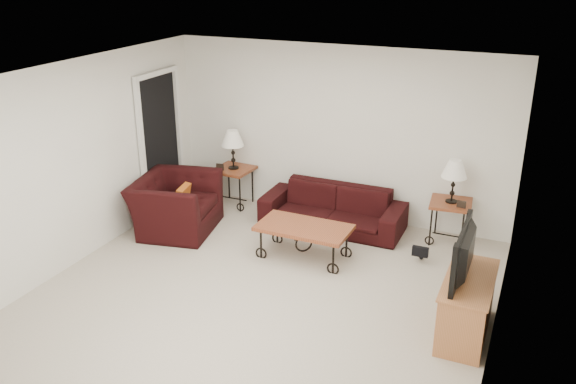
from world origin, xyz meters
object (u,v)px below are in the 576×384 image
(sofa, at_px, (333,208))
(backpack, at_px, (422,245))
(side_table_right, at_px, (449,222))
(tv_stand, at_px, (467,306))
(television, at_px, (471,254))
(side_table_left, at_px, (234,187))
(lamp_left, at_px, (233,150))
(coffee_table, at_px, (304,242))
(armchair, at_px, (176,204))
(lamp_right, at_px, (453,181))

(sofa, bearing_deg, backpack, -19.05)
(side_table_right, distance_m, backpack, 0.70)
(tv_stand, relative_size, television, 1.12)
(side_table_left, bearing_deg, lamp_left, 0.00)
(side_table_left, height_order, coffee_table, side_table_left)
(tv_stand, bearing_deg, side_table_right, 104.24)
(side_table_left, distance_m, armchair, 1.17)
(coffee_table, height_order, tv_stand, tv_stand)
(sofa, relative_size, side_table_left, 3.35)
(sofa, distance_m, side_table_right, 1.60)
(lamp_left, relative_size, tv_stand, 0.57)
(lamp_right, xyz_separation_m, coffee_table, (-1.62, -1.19, -0.66))
(lamp_right, relative_size, backpack, 1.45)
(sofa, height_order, armchair, armchair)
(side_table_right, xyz_separation_m, backpack, (-0.21, -0.66, -0.09))
(lamp_left, relative_size, coffee_table, 0.51)
(lamp_left, bearing_deg, backpack, -12.13)
(side_table_right, bearing_deg, sofa, -173.54)
(side_table_left, height_order, backpack, side_table_left)
(side_table_right, relative_size, armchair, 0.50)
(side_table_left, distance_m, backpack, 3.12)
(sofa, xyz_separation_m, side_table_left, (-1.67, 0.18, 0.01))
(side_table_right, distance_m, coffee_table, 2.01)
(side_table_left, height_order, lamp_left, lamp_left)
(side_table_right, relative_size, television, 0.62)
(side_table_left, xyz_separation_m, backpack, (3.05, -0.66, -0.10))
(armchair, height_order, backpack, armchair)
(side_table_right, height_order, tv_stand, tv_stand)
(lamp_left, bearing_deg, sofa, -6.14)
(coffee_table, bearing_deg, side_table_right, 36.40)
(lamp_left, bearing_deg, side_table_right, 0.00)
(sofa, relative_size, lamp_right, 3.43)
(tv_stand, bearing_deg, side_table_left, 151.27)
(tv_stand, bearing_deg, armchair, 166.97)
(sofa, distance_m, lamp_left, 1.79)
(sofa, bearing_deg, coffee_table, -91.47)
(lamp_left, xyz_separation_m, armchair, (-0.32, -1.13, -0.52))
(armchair, xyz_separation_m, tv_stand, (4.11, -0.95, -0.06))
(television, height_order, backpack, television)
(sofa, bearing_deg, lamp_left, 173.86)
(sofa, relative_size, backpack, 4.97)
(side_table_left, xyz_separation_m, armchair, (-0.32, -1.13, 0.08))
(armchair, bearing_deg, backpack, -93.15)
(armchair, distance_m, backpack, 3.40)
(tv_stand, bearing_deg, lamp_right, 104.24)
(lamp_right, relative_size, armchair, 0.50)
(armchair, bearing_deg, television, -114.22)
(sofa, bearing_deg, side_table_right, 6.46)
(coffee_table, bearing_deg, lamp_left, 144.09)
(side_table_left, height_order, armchair, armchair)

